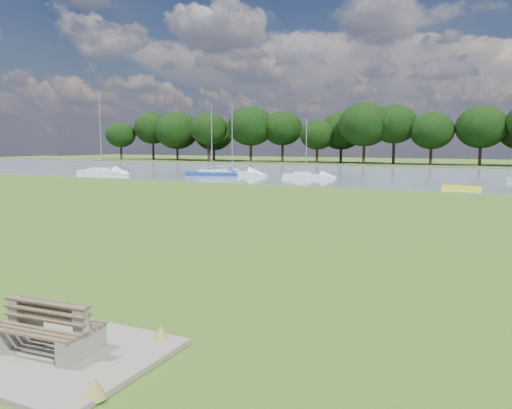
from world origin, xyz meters
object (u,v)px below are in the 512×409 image
at_px(kayak, 461,188).
at_px(sailboat_6, 305,174).
at_px(sailboat_4, 101,171).
at_px(sailboat_2, 232,172).
at_px(bench_pair, 48,328).
at_px(sailboat_3, 211,172).

xyz_separation_m(kayak, sailboat_6, (-16.45, 6.94, 0.25)).
bearing_deg(sailboat_4, sailboat_2, 18.36).
bearing_deg(bench_pair, sailboat_4, 127.94).
relative_size(kayak, sailboat_4, 0.32).
distance_m(kayak, sailboat_6, 17.86).
distance_m(sailboat_3, sailboat_4, 13.83).
relative_size(bench_pair, sailboat_3, 0.24).
height_order(kayak, sailboat_2, sailboat_2).
distance_m(kayak, sailboat_3, 28.24).
height_order(sailboat_3, sailboat_6, sailboat_3).
height_order(bench_pair, sailboat_2, sailboat_2).
height_order(bench_pair, sailboat_4, sailboat_4).
relative_size(sailboat_2, sailboat_4, 0.85).
bearing_deg(sailboat_3, sailboat_6, -10.50).
bearing_deg(sailboat_4, kayak, -3.26).
xyz_separation_m(sailboat_3, sailboat_4, (-13.23, -4.03, 0.08)).
bearing_deg(sailboat_2, sailboat_6, -10.00).
xyz_separation_m(sailboat_4, sailboat_6, (24.46, 5.42, -0.10)).
distance_m(bench_pair, sailboat_6, 46.95).
height_order(kayak, sailboat_4, sailboat_4).
xyz_separation_m(kayak, sailboat_2, (-25.71, 6.90, 0.30)).
bearing_deg(sailboat_3, bench_pair, -79.80).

